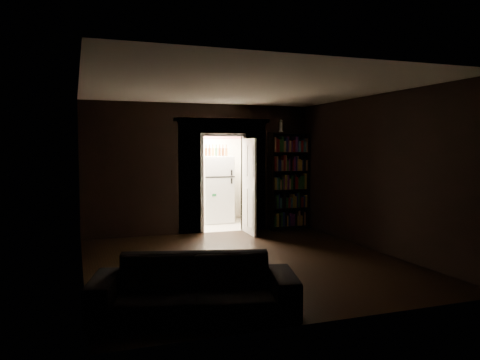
% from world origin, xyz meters
% --- Properties ---
extents(ground, '(5.50, 5.50, 0.00)m').
position_xyz_m(ground, '(0.00, 0.00, 0.00)').
color(ground, black).
rests_on(ground, ground).
extents(room_walls, '(5.02, 5.61, 2.84)m').
position_xyz_m(room_walls, '(-0.01, 1.07, 1.68)').
color(room_walls, black).
rests_on(room_walls, ground).
extents(kitchen_alcove, '(2.20, 1.80, 2.60)m').
position_xyz_m(kitchen_alcove, '(0.50, 3.87, 1.21)').
color(kitchen_alcove, beige).
rests_on(kitchen_alcove, ground).
extents(sofa, '(2.41, 1.50, 0.86)m').
position_xyz_m(sofa, '(-1.36, -2.10, 0.43)').
color(sofa, black).
rests_on(sofa, ground).
extents(bookshelf, '(0.95, 0.51, 2.20)m').
position_xyz_m(bookshelf, '(2.00, 2.59, 1.10)').
color(bookshelf, black).
rests_on(bookshelf, ground).
extents(refrigerator, '(0.78, 0.72, 1.65)m').
position_xyz_m(refrigerator, '(0.72, 4.03, 0.82)').
color(refrigerator, white).
rests_on(refrigerator, ground).
extents(door, '(0.10, 0.85, 2.05)m').
position_xyz_m(door, '(0.95, 2.31, 1.02)').
color(door, white).
rests_on(door, ground).
extents(figurine, '(0.12, 0.12, 0.29)m').
position_xyz_m(figurine, '(1.84, 2.64, 2.34)').
color(figurine, white).
rests_on(figurine, bookshelf).
extents(bottles, '(0.67, 0.37, 0.28)m').
position_xyz_m(bottles, '(0.69, 3.93, 1.79)').
color(bottles, black).
rests_on(bottles, refrigerator).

